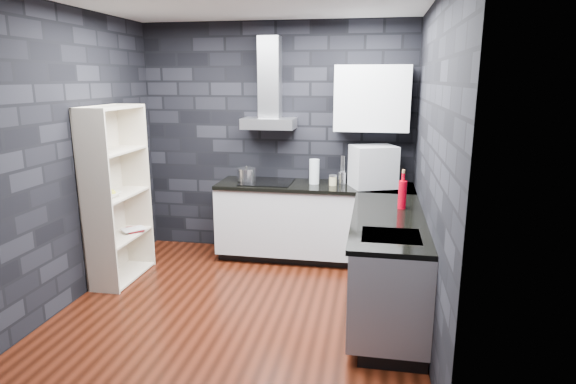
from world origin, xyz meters
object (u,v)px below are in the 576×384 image
(storage_jar, at_px, (333,181))
(fruit_bowl, at_px, (110,195))
(pot, at_px, (247,175))
(glass_vase, at_px, (314,172))
(appliance_garage, at_px, (373,167))
(bookshelf, at_px, (117,195))
(utensil_crock, at_px, (342,178))
(red_bottle, at_px, (402,195))

(storage_jar, xyz_separation_m, fruit_bowl, (-2.13, -0.99, -0.01))
(pot, xyz_separation_m, storage_jar, (1.00, -0.04, -0.02))
(fruit_bowl, bearing_deg, storage_jar, 25.02)
(glass_vase, height_order, appliance_garage, appliance_garage)
(bookshelf, bearing_deg, storage_jar, 41.33)
(glass_vase, xyz_separation_m, fruit_bowl, (-1.91, -1.04, -0.10))
(utensil_crock, relative_size, red_bottle, 0.53)
(storage_jar, distance_m, utensil_crock, 0.14)
(appliance_garage, distance_m, fruit_bowl, 2.75)
(storage_jar, bearing_deg, pot, 177.94)
(storage_jar, bearing_deg, red_bottle, -50.83)
(appliance_garage, bearing_deg, fruit_bowl, 178.86)
(appliance_garage, xyz_separation_m, fruit_bowl, (-2.56, -0.99, -0.19))
(pot, height_order, fruit_bowl, pot)
(red_bottle, xyz_separation_m, fruit_bowl, (-2.83, -0.12, -0.09))
(red_bottle, distance_m, bookshelf, 2.84)
(glass_vase, xyz_separation_m, appliance_garage, (0.65, -0.05, 0.09))
(glass_vase, distance_m, fruit_bowl, 2.18)
(red_bottle, bearing_deg, fruit_bowl, -177.50)
(storage_jar, bearing_deg, fruit_bowl, -154.98)
(storage_jar, relative_size, red_bottle, 0.39)
(utensil_crock, bearing_deg, appliance_garage, -17.79)
(glass_vase, relative_size, appliance_garage, 0.61)
(utensil_crock, bearing_deg, glass_vase, -170.00)
(storage_jar, height_order, bookshelf, bookshelf)
(pot, bearing_deg, storage_jar, -2.06)
(pot, distance_m, red_bottle, 1.93)
(storage_jar, height_order, utensil_crock, utensil_crock)
(glass_vase, bearing_deg, appliance_garage, -4.76)
(red_bottle, distance_m, fruit_bowl, 2.84)
(glass_vase, height_order, fruit_bowl, glass_vase)
(fruit_bowl, bearing_deg, glass_vase, 28.64)
(pot, distance_m, fruit_bowl, 1.53)
(utensil_crock, height_order, red_bottle, red_bottle)
(utensil_crock, bearing_deg, bookshelf, -156.65)
(storage_jar, distance_m, appliance_garage, 0.47)
(pot, bearing_deg, red_bottle, -27.91)
(glass_vase, height_order, bookshelf, bookshelf)
(glass_vase, relative_size, bookshelf, 0.15)
(utensil_crock, distance_m, bookshelf, 2.42)
(storage_jar, relative_size, bookshelf, 0.06)
(glass_vase, xyz_separation_m, bookshelf, (-1.91, -0.90, -0.14))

